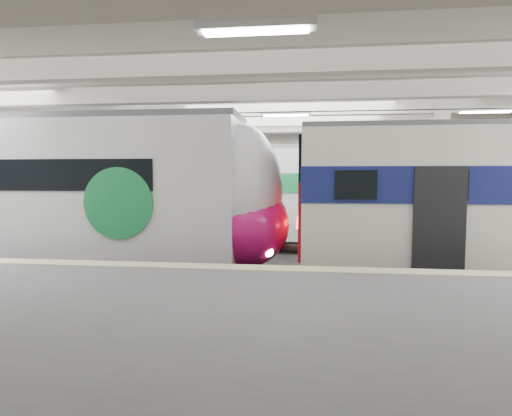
# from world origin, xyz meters

# --- Properties ---
(station_hall) EXTENTS (36.00, 24.00, 5.75)m
(station_hall) POSITION_xyz_m (0.00, -1.74, 3.24)
(station_hall) COLOR black
(station_hall) RESTS_ON ground
(modern_emu) EXTENTS (14.56, 3.00, 4.66)m
(modern_emu) POSITION_xyz_m (-6.44, -0.00, 2.29)
(modern_emu) COLOR silver
(modern_emu) RESTS_ON ground
(far_train) EXTENTS (12.92, 2.89, 4.15)m
(far_train) POSITION_xyz_m (-4.55, 5.50, 2.15)
(far_train) COLOR silver
(far_train) RESTS_ON ground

